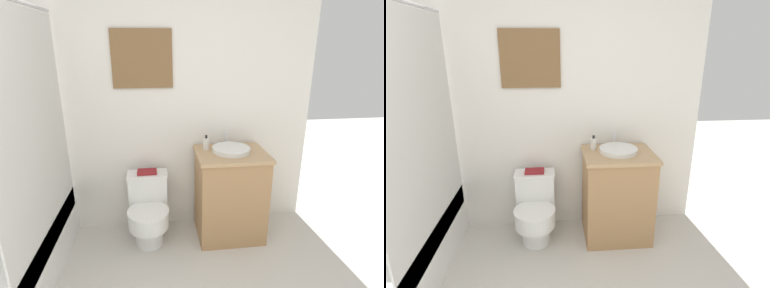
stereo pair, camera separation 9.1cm
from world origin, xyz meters
The scene contains 7 objects.
wall_back centered at (0.00, 2.10, 1.26)m, with size 3.40×0.07×2.50m.
shower_area centered at (-0.86, 1.39, 0.29)m, with size 0.65×1.38×1.98m.
toilet centered at (0.14, 1.81, 0.31)m, with size 0.37×0.51×0.61m.
vanity centered at (0.88, 1.81, 0.41)m, with size 0.62×0.51×0.83m.
sink centered at (0.88, 1.83, 0.85)m, with size 0.34×0.37×0.13m.
soap_bottle centered at (0.68, 1.92, 0.88)m, with size 0.05×0.05×0.13m.
book_on_tank centered at (0.14, 1.94, 0.63)m, with size 0.17×0.12×0.02m.
Camera 2 is at (0.32, -0.60, 1.73)m, focal length 28.00 mm.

